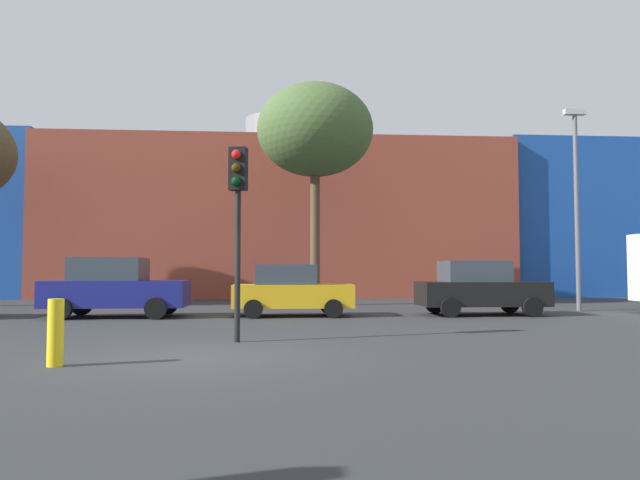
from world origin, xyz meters
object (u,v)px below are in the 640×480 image
(bollard_yellow_0, at_px, (55,333))
(street_lamp, at_px, (576,195))
(parked_car_1, at_px, (115,288))
(traffic_light_island, at_px, (238,198))
(parked_car_2, at_px, (291,290))
(bare_tree_0, at_px, (315,131))
(parked_car_3, at_px, (479,288))

(bollard_yellow_0, distance_m, street_lamp, 18.52)
(street_lamp, bearing_deg, parked_car_1, -174.22)
(traffic_light_island, relative_size, street_lamp, 0.55)
(parked_car_1, xyz_separation_m, street_lamp, (16.00, 1.62, 3.29))
(parked_car_2, xyz_separation_m, bare_tree_0, (1.14, 5.45, 6.51))
(parked_car_1, distance_m, street_lamp, 16.41)
(parked_car_3, distance_m, bollard_yellow_0, 13.86)
(parked_car_2, bearing_deg, bollard_yellow_0, -112.25)
(parked_car_2, distance_m, bare_tree_0, 8.56)
(bare_tree_0, relative_size, street_lamp, 1.26)
(bollard_yellow_0, bearing_deg, street_lamp, 37.75)
(parked_car_1, xyz_separation_m, parked_car_2, (5.53, -0.00, -0.11))
(bare_tree_0, bearing_deg, parked_car_1, -140.75)
(parked_car_3, xyz_separation_m, bare_tree_0, (-5.07, 5.45, 6.44))
(traffic_light_island, bearing_deg, parked_car_3, 144.83)
(parked_car_3, height_order, bare_tree_0, bare_tree_0)
(parked_car_2, relative_size, traffic_light_island, 0.94)
(parked_car_1, distance_m, parked_car_2, 5.53)
(parked_car_2, xyz_separation_m, parked_car_3, (6.21, -0.00, 0.06))
(parked_car_2, bearing_deg, bare_tree_0, 78.19)
(traffic_light_island, bearing_deg, parked_car_1, -134.22)
(parked_car_1, xyz_separation_m, bollard_yellow_0, (1.65, -9.49, -0.41))
(parked_car_3, xyz_separation_m, bollard_yellow_0, (-10.09, -9.49, -0.37))
(parked_car_2, bearing_deg, street_lamp, 8.80)
(parked_car_1, relative_size, traffic_light_island, 1.07)
(parked_car_2, relative_size, bollard_yellow_0, 3.68)
(parked_car_2, height_order, parked_car_3, parked_car_3)
(parked_car_1, relative_size, bollard_yellow_0, 4.15)
(parked_car_1, height_order, bare_tree_0, bare_tree_0)
(parked_car_1, relative_size, parked_car_3, 1.05)
(parked_car_2, height_order, traffic_light_island, traffic_light_island)
(bare_tree_0, relative_size, bollard_yellow_0, 8.98)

